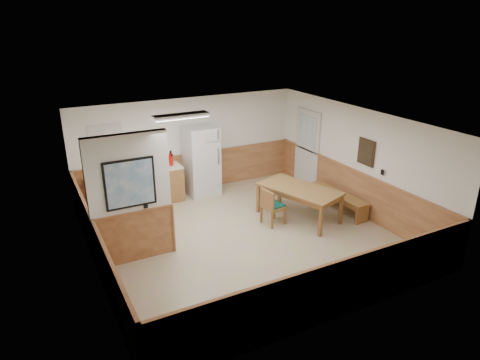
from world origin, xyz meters
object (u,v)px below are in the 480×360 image
refrigerator (202,161)px  dining_bench (337,197)px  soap_bottle (106,171)px  dining_table (299,192)px  fire_extinguisher (171,159)px  dining_chair (271,204)px

refrigerator → dining_bench: size_ratio=1.03×
soap_bottle → refrigerator: bearing=-1.1°
dining_table → fire_extinguisher: (-2.21, 2.42, 0.41)m
dining_bench → soap_bottle: size_ratio=7.54×
dining_bench → fire_extinguisher: bearing=140.0°
dining_bench → fire_extinguisher: (-3.29, 2.49, 0.72)m
dining_bench → fire_extinguisher: 4.19m
dining_table → dining_bench: 1.13m
dining_chair → soap_bottle: size_ratio=3.63×
fire_extinguisher → dining_bench: bearing=-20.1°
dining_chair → fire_extinguisher: bearing=112.6°
dining_table → dining_bench: size_ratio=1.18×
soap_bottle → fire_extinguisher: bearing=-0.6°
dining_chair → fire_extinguisher: fire_extinguisher is taller
fire_extinguisher → soap_bottle: size_ratio=1.66×
dining_table → soap_bottle: soap_bottle is taller
fire_extinguisher → dining_table: bearing=-30.5°
dining_bench → dining_chair: (-1.84, 0.08, 0.15)m
fire_extinguisher → soap_bottle: bearing=-163.6°
fire_extinguisher → dining_chair: bearing=-42.0°
dining_bench → dining_table: bearing=173.1°
dining_table → dining_bench: bearing=-23.0°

